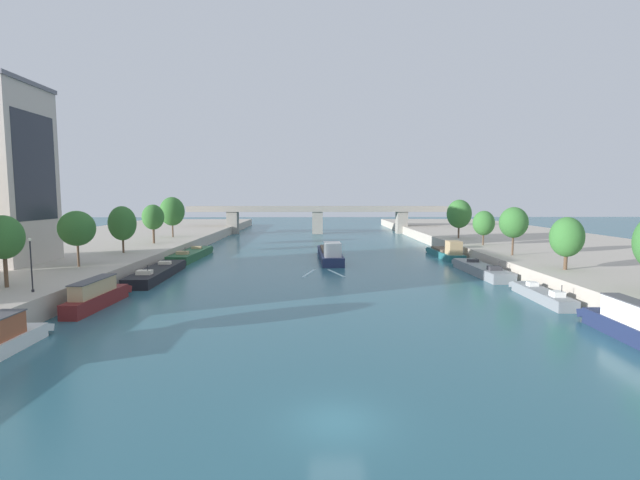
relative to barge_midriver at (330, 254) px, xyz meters
name	(u,v)px	position (x,y,z in m)	size (l,w,h in m)	color
ground_plane	(337,423)	(-1.55, -51.96, -1.01)	(400.00, 400.00, 0.00)	#2D6070
quay_left	(72,252)	(-42.40, 3.04, 0.02)	(36.00, 170.00, 2.06)	#B7AD9E
quay_right	(564,251)	(39.31, 3.04, 0.02)	(36.00, 170.00, 2.06)	#B7AD9E
barge_midriver	(330,254)	(0.00, 0.00, 0.00)	(3.79, 18.87, 3.34)	#1E284C
wake_behind_barge	(322,273)	(-1.44, -12.52, -0.99)	(5.60, 5.97, 0.03)	#A0CCD6
moored_boat_left_downstream	(97,295)	(-22.31, -30.66, 0.12)	(2.02, 10.29, 2.71)	maroon
moored_boat_left_upstream	(157,273)	(-22.05, -15.42, -0.39)	(3.47, 16.53, 2.30)	black
moored_boat_left_far	(191,254)	(-22.57, 2.30, -0.37)	(3.69, 16.31, 2.33)	#235633
moored_boat_right_end	(631,324)	(19.67, -40.64, 0.18)	(1.91, 10.12, 2.87)	#1E284C
moored_boat_right_gap_after	(541,295)	(19.63, -28.26, -0.46)	(2.12, 10.76, 2.13)	gray
moored_boat_right_midway	(481,269)	(19.15, -13.55, -0.38)	(3.24, 14.66, 2.31)	gray
moored_boat_right_near	(446,252)	(19.24, 2.26, -0.10)	(3.13, 13.28, 3.13)	#23666B
tree_left_midway	(4,237)	(-29.82, -31.42, 5.49)	(3.30, 3.30, 6.40)	brown
tree_left_distant	(77,228)	(-29.52, -19.66, 5.45)	(3.98, 3.98, 6.41)	brown
tree_left_second	(122,223)	(-29.76, -6.84, 5.26)	(3.81, 3.81, 6.65)	brown
tree_left_end_of_row	(153,217)	(-29.99, 6.23, 5.52)	(3.66, 3.66, 6.64)	brown
tree_left_by_lamp	(172,211)	(-30.41, 18.10, 6.12)	(4.78, 4.78, 7.89)	brown
tree_right_second	(567,237)	(25.14, -22.45, 4.64)	(3.54, 3.54, 5.80)	brown
tree_right_distant	(514,223)	(24.63, -10.30, 5.53)	(3.77, 3.77, 6.58)	brown
tree_right_past_mid	(484,223)	(25.43, 2.60, 4.69)	(3.50, 3.50, 5.66)	brown
tree_right_midway	(459,214)	(25.26, 14.76, 5.72)	(4.64, 4.64, 7.39)	brown
lamppost_left_bank	(31,262)	(-26.31, -33.42, 3.57)	(0.28, 0.28, 4.59)	black
bridge_far	(317,216)	(-1.55, 50.97, 3.83)	(69.72, 4.40, 7.43)	gray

